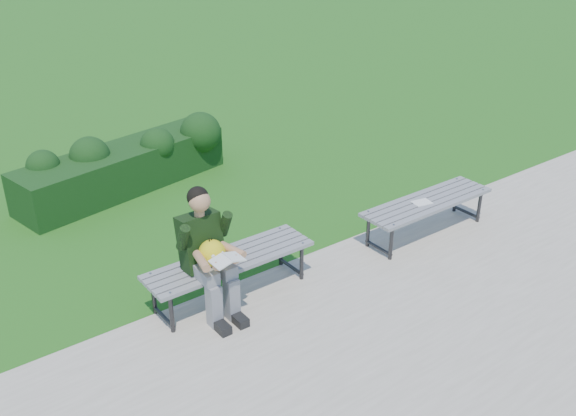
{
  "coord_description": "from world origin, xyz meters",
  "views": [
    {
      "loc": [
        -3.44,
        -5.02,
        3.83
      ],
      "look_at": [
        0.22,
        -0.11,
        0.78
      ],
      "focal_mm": 40.0,
      "sensor_mm": 36.0,
      "label": 1
    }
  ],
  "objects_px": {
    "seated_boy": "(208,250)",
    "paper_sheet": "(422,202)",
    "bench_left": "(230,263)",
    "bench_right": "(427,204)",
    "hedge": "(129,162)"
  },
  "relations": [
    {
      "from": "hedge",
      "to": "bench_right",
      "type": "relative_size",
      "value": 1.78
    },
    {
      "from": "bench_right",
      "to": "paper_sheet",
      "type": "relative_size",
      "value": 7.26
    },
    {
      "from": "bench_left",
      "to": "bench_right",
      "type": "xyz_separation_m",
      "value": [
        2.63,
        -0.28,
        0.0
      ]
    },
    {
      "from": "bench_left",
      "to": "bench_right",
      "type": "bearing_deg",
      "value": -6.08
    },
    {
      "from": "bench_right",
      "to": "paper_sheet",
      "type": "bearing_deg",
      "value": 180.0
    },
    {
      "from": "seated_boy",
      "to": "bench_right",
      "type": "bearing_deg",
      "value": -3.56
    },
    {
      "from": "hedge",
      "to": "bench_left",
      "type": "bearing_deg",
      "value": -95.92
    },
    {
      "from": "seated_boy",
      "to": "hedge",
      "type": "bearing_deg",
      "value": 79.19
    },
    {
      "from": "bench_right",
      "to": "paper_sheet",
      "type": "xyz_separation_m",
      "value": [
        -0.1,
        0.0,
        0.06
      ]
    },
    {
      "from": "bench_left",
      "to": "seated_boy",
      "type": "distance_m",
      "value": 0.43
    },
    {
      "from": "seated_boy",
      "to": "paper_sheet",
      "type": "xyz_separation_m",
      "value": [
        2.83,
        -0.18,
        -0.24
      ]
    },
    {
      "from": "hedge",
      "to": "seated_boy",
      "type": "height_order",
      "value": "seated_boy"
    },
    {
      "from": "hedge",
      "to": "seated_boy",
      "type": "distance_m",
      "value": 3.4
    },
    {
      "from": "hedge",
      "to": "bench_right",
      "type": "distance_m",
      "value": 4.19
    },
    {
      "from": "seated_boy",
      "to": "paper_sheet",
      "type": "relative_size",
      "value": 5.3
    }
  ]
}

